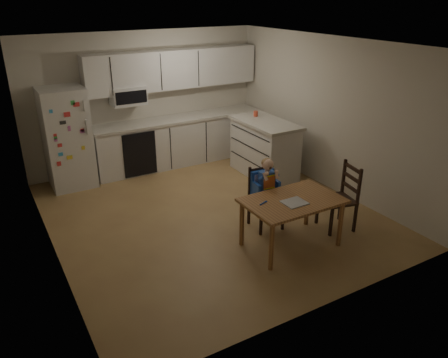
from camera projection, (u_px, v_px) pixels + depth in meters
The scene contains 10 objects.
room at pixel (193, 127), 6.56m from camera, with size 4.52×5.01×2.51m.
refrigerator at pixel (67, 138), 7.33m from camera, with size 0.72×0.70×1.70m, color silver.
kitchen_run at pixel (176, 119), 8.34m from camera, with size 3.37×0.62×2.15m.
kitchen_island at pixel (264, 148), 7.90m from camera, with size 0.72×1.38×1.02m.
red_cup at pixel (256, 114), 7.97m from camera, with size 0.08×0.08×0.10m, color #D64C30.
dining_table at pixel (292, 206), 5.62m from camera, with size 1.25×0.81×0.67m.
napkin at pixel (294, 203), 5.49m from camera, with size 0.29×0.25×0.01m, color #AAAAAF.
toddler_spoon at pixel (263, 203), 5.47m from camera, with size 0.02×0.02×0.12m, color blue.
chair_booster at pixel (265, 186), 6.09m from camera, with size 0.42×0.42×1.04m.
chair_side at pixel (344, 193), 6.10m from camera, with size 0.50×0.50×0.95m.
Camera 1 is at (-2.78, -5.24, 3.12)m, focal length 35.00 mm.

